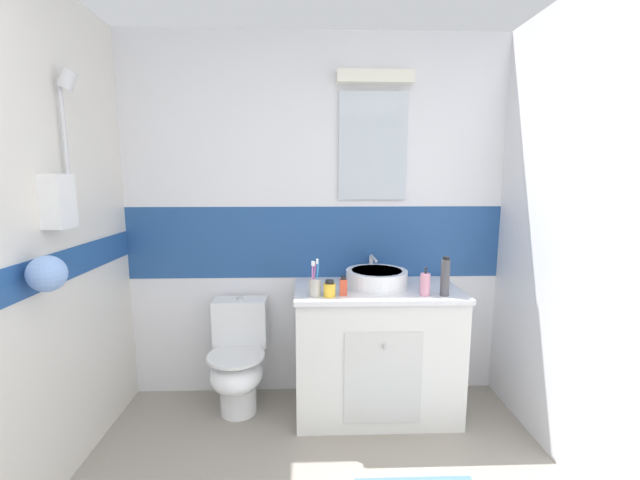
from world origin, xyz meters
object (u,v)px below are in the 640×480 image
(toothbrush_cup, at_px, (315,286))
(soap_dispenser, at_px, (425,284))
(sink_basin, at_px, (376,278))
(perfume_flask_small, at_px, (343,286))
(shampoo_bottle_tall, at_px, (445,277))
(hair_gel_jar, at_px, (329,289))
(toilet, at_px, (238,360))

(toothbrush_cup, xyz_separation_m, soap_dispenser, (0.66, -0.01, 0.01))
(sink_basin, height_order, perfume_flask_small, sink_basin)
(shampoo_bottle_tall, xyz_separation_m, hair_gel_jar, (-0.69, 0.01, -0.07))
(soap_dispenser, distance_m, shampoo_bottle_tall, 0.13)
(toothbrush_cup, relative_size, shampoo_bottle_tall, 0.95)
(toothbrush_cup, bearing_deg, hair_gel_jar, -7.27)
(sink_basin, relative_size, perfume_flask_small, 3.74)
(sink_basin, height_order, toothbrush_cup, toothbrush_cup)
(sink_basin, distance_m, perfume_flask_small, 0.30)
(sink_basin, bearing_deg, perfume_flask_small, -140.80)
(sink_basin, relative_size, toothbrush_cup, 1.94)
(soap_dispenser, bearing_deg, shampoo_bottle_tall, -4.69)
(shampoo_bottle_tall, distance_m, perfume_flask_small, 0.61)
(sink_basin, distance_m, soap_dispenser, 0.33)
(shampoo_bottle_tall, distance_m, hair_gel_jar, 0.69)
(shampoo_bottle_tall, xyz_separation_m, perfume_flask_small, (-0.61, 0.03, -0.06))
(toilet, bearing_deg, toothbrush_cup, -22.57)
(soap_dispenser, height_order, perfume_flask_small, soap_dispenser)
(soap_dispenser, relative_size, shampoo_bottle_tall, 0.73)
(toilet, bearing_deg, perfume_flask_small, -16.50)
(shampoo_bottle_tall, bearing_deg, soap_dispenser, 175.31)
(sink_basin, xyz_separation_m, hair_gel_jar, (-0.32, -0.21, -0.01))
(sink_basin, xyz_separation_m, soap_dispenser, (0.26, -0.21, 0.01))
(toilet, relative_size, shampoo_bottle_tall, 3.11)
(sink_basin, xyz_separation_m, toilet, (-0.91, 0.01, -0.56))
(toothbrush_cup, relative_size, perfume_flask_small, 1.92)
(perfume_flask_small, bearing_deg, toothbrush_cup, -176.82)
(toilet, distance_m, shampoo_bottle_tall, 1.44)
(hair_gel_jar, xyz_separation_m, perfume_flask_small, (0.08, 0.02, 0.01))
(shampoo_bottle_tall, bearing_deg, perfume_flask_small, 177.43)
(toilet, xyz_separation_m, toothbrush_cup, (0.51, -0.21, 0.56))
(toilet, bearing_deg, soap_dispenser, -10.60)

